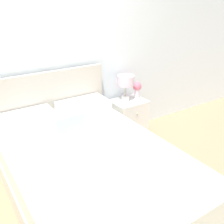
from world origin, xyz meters
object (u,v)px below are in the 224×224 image
object	(u,v)px
bed	(89,172)
flower_vase	(137,88)
nightstand	(128,119)
table_lamp	(126,82)

from	to	relation	value
bed	flower_vase	world-z (taller)	bed
bed	nightstand	distance (m)	1.35
bed	nightstand	size ratio (longest dim) A/B	3.83
table_lamp	bed	bearing A→B (deg)	-140.61
table_lamp	flower_vase	world-z (taller)	table_lamp
nightstand	table_lamp	size ratio (longest dim) A/B	1.61
bed	table_lamp	world-z (taller)	bed
bed	table_lamp	bearing A→B (deg)	39.39
nightstand	table_lamp	bearing A→B (deg)	117.27
table_lamp	flower_vase	size ratio (longest dim) A/B	1.55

